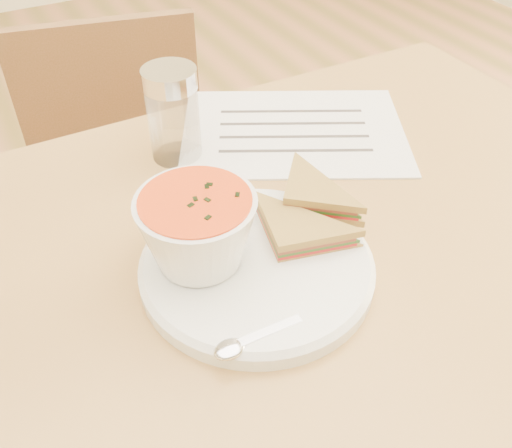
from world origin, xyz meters
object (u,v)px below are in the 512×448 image
chair_far (137,240)px  condiment_shaker (173,114)px  plate (257,268)px  soup_bowl (198,233)px  dining_table (283,421)px

chair_far → condiment_shaker: size_ratio=6.33×
chair_far → plate: 0.61m
soup_bowl → plate: bearing=-28.3°
soup_bowl → condiment_shaker: size_ratio=0.96×
plate → soup_bowl: soup_bowl is taller
plate → condiment_shaker: (0.01, 0.25, 0.05)m
condiment_shaker → soup_bowl: bearing=-106.3°
dining_table → plate: (-0.06, -0.02, 0.38)m
plate → condiment_shaker: condiment_shaker is taller
chair_far → soup_bowl: 0.62m
chair_far → condiment_shaker: 0.48m
dining_table → chair_far: bearing=97.6°
dining_table → plate: size_ratio=4.03×
condiment_shaker → dining_table: bearing=-79.3°
dining_table → soup_bowl: size_ratio=8.29×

